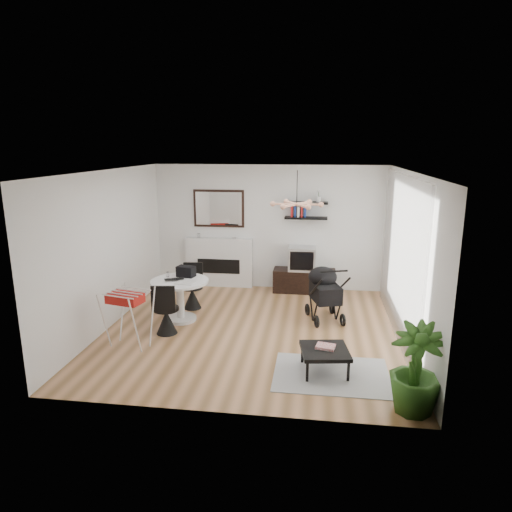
# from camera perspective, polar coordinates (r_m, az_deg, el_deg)

# --- Properties ---
(floor) EXTENTS (5.00, 5.00, 0.00)m
(floor) POSITION_cam_1_polar(r_m,az_deg,el_deg) (7.94, -0.45, -9.28)
(floor) COLOR brown
(floor) RESTS_ON ground
(ceiling) EXTENTS (5.00, 5.00, 0.00)m
(ceiling) POSITION_cam_1_polar(r_m,az_deg,el_deg) (7.32, -0.49, 10.56)
(ceiling) COLOR white
(ceiling) RESTS_ON wall_back
(wall_back) EXTENTS (5.00, 0.00, 5.00)m
(wall_back) POSITION_cam_1_polar(r_m,az_deg,el_deg) (9.95, 1.61, 3.57)
(wall_back) COLOR white
(wall_back) RESTS_ON floor
(wall_left) EXTENTS (0.00, 5.00, 5.00)m
(wall_left) POSITION_cam_1_polar(r_m,az_deg,el_deg) (8.25, -17.92, 0.77)
(wall_left) COLOR white
(wall_left) RESTS_ON floor
(wall_right) EXTENTS (0.00, 5.00, 5.00)m
(wall_right) POSITION_cam_1_polar(r_m,az_deg,el_deg) (7.58, 18.58, -0.38)
(wall_right) COLOR white
(wall_right) RESTS_ON floor
(sheer_curtain) EXTENTS (0.04, 3.60, 2.60)m
(sheer_curtain) POSITION_cam_1_polar(r_m,az_deg,el_deg) (7.76, 17.59, 0.00)
(sheer_curtain) COLOR white
(sheer_curtain) RESTS_ON wall_right
(fireplace) EXTENTS (1.50, 0.17, 2.16)m
(fireplace) POSITION_cam_1_polar(r_m,az_deg,el_deg) (10.19, -4.62, -0.05)
(fireplace) COLOR white
(fireplace) RESTS_ON floor
(shelf_lower) EXTENTS (0.90, 0.25, 0.04)m
(shelf_lower) POSITION_cam_1_polar(r_m,az_deg,el_deg) (9.72, 6.26, 4.75)
(shelf_lower) COLOR black
(shelf_lower) RESTS_ON wall_back
(shelf_upper) EXTENTS (0.90, 0.25, 0.04)m
(shelf_upper) POSITION_cam_1_polar(r_m,az_deg,el_deg) (9.68, 6.31, 6.62)
(shelf_upper) COLOR black
(shelf_upper) RESTS_ON wall_back
(pendant_lamp) EXTENTS (0.90, 0.90, 0.10)m
(pendant_lamp) POSITION_cam_1_polar(r_m,az_deg,el_deg) (7.60, 5.11, 6.46)
(pendant_lamp) COLOR tan
(pendant_lamp) RESTS_ON ceiling
(tv_console) EXTENTS (1.32, 0.46, 0.50)m
(tv_console) POSITION_cam_1_polar(r_m,az_deg,el_deg) (9.92, 6.04, -3.09)
(tv_console) COLOR black
(tv_console) RESTS_ON floor
(crt_tv) EXTENTS (0.57, 0.50, 0.50)m
(crt_tv) POSITION_cam_1_polar(r_m,az_deg,el_deg) (9.78, 5.78, -0.29)
(crt_tv) COLOR #BBBBBD
(crt_tv) RESTS_ON tv_console
(dining_table) EXTENTS (1.03, 1.03, 0.76)m
(dining_table) POSITION_cam_1_polar(r_m,az_deg,el_deg) (8.33, -9.47, -4.70)
(dining_table) COLOR white
(dining_table) RESTS_ON floor
(laptop) EXTENTS (0.40, 0.34, 0.03)m
(laptop) POSITION_cam_1_polar(r_m,az_deg,el_deg) (8.22, -10.15, -3.00)
(laptop) COLOR black
(laptop) RESTS_ON dining_table
(black_bag) EXTENTS (0.36, 0.26, 0.19)m
(black_bag) POSITION_cam_1_polar(r_m,az_deg,el_deg) (8.44, -8.74, -1.92)
(black_bag) COLOR black
(black_bag) RESTS_ON dining_table
(newspaper) EXTENTS (0.36, 0.31, 0.01)m
(newspaper) POSITION_cam_1_polar(r_m,az_deg,el_deg) (8.08, -8.79, -3.29)
(newspaper) COLOR white
(newspaper) RESTS_ON dining_table
(drinking_glass) EXTENTS (0.05, 0.05, 0.09)m
(drinking_glass) POSITION_cam_1_polar(r_m,az_deg,el_deg) (8.49, -10.98, -2.27)
(drinking_glass) COLOR white
(drinking_glass) RESTS_ON dining_table
(chair_far) EXTENTS (0.41, 0.43, 0.87)m
(chair_far) POSITION_cam_1_polar(r_m,az_deg,el_deg) (8.98, -7.95, -4.77)
(chair_far) COLOR black
(chair_far) RESTS_ON floor
(chair_near) EXTENTS (0.44, 0.45, 0.90)m
(chair_near) POSITION_cam_1_polar(r_m,az_deg,el_deg) (7.86, -11.16, -7.59)
(chair_near) COLOR black
(chair_near) RESTS_ON floor
(drying_rack) EXTENTS (0.73, 0.70, 0.92)m
(drying_rack) POSITION_cam_1_polar(r_m,az_deg,el_deg) (7.45, -15.65, -7.42)
(drying_rack) COLOR white
(drying_rack) RESTS_ON floor
(stroller) EXTENTS (0.75, 0.96, 1.06)m
(stroller) POSITION_cam_1_polar(r_m,az_deg,el_deg) (8.39, 8.54, -4.84)
(stroller) COLOR black
(stroller) RESTS_ON floor
(rug) EXTENTS (1.59, 1.15, 0.01)m
(rug) POSITION_cam_1_polar(r_m,az_deg,el_deg) (6.62, 9.40, -14.39)
(rug) COLOR #A7A7A7
(rug) RESTS_ON floor
(coffee_table) EXTENTS (0.74, 0.74, 0.33)m
(coffee_table) POSITION_cam_1_polar(r_m,az_deg,el_deg) (6.55, 8.60, -11.74)
(coffee_table) COLOR black
(coffee_table) RESTS_ON rug
(magazines) EXTENTS (0.29, 0.25, 0.04)m
(magazines) POSITION_cam_1_polar(r_m,az_deg,el_deg) (6.57, 8.68, -11.13)
(magazines) COLOR #BB2E30
(magazines) RESTS_ON coffee_table
(potted_plant) EXTENTS (0.79, 0.79, 1.10)m
(potted_plant) POSITION_cam_1_polar(r_m,az_deg,el_deg) (5.81, 19.34, -13.17)
(potted_plant) COLOR #285418
(potted_plant) RESTS_ON floor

